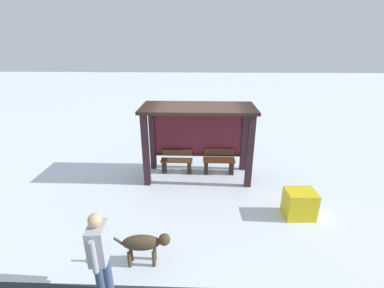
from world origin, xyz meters
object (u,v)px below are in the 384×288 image
object	(u,v)px
bus_shelter	(198,126)
dog	(145,243)
bench_center_inside	(219,163)
bench_left_inside	(177,163)
person_walking	(100,251)
grit_bin	(299,204)

from	to	relation	value
bus_shelter	dog	size ratio (longest dim) A/B	3.13
bench_center_inside	dog	size ratio (longest dim) A/B	0.96
bus_shelter	bench_left_inside	world-z (taller)	bus_shelter
person_walking	bench_center_inside	bearing A→B (deg)	65.04
bench_center_inside	grit_bin	bearing A→B (deg)	-51.31
bench_center_inside	grit_bin	xyz separation A→B (m)	(1.82, -2.27, 0.00)
bench_left_inside	dog	world-z (taller)	bench_left_inside
bench_left_inside	bench_center_inside	bearing A→B (deg)	-0.09
dog	grit_bin	bearing A→B (deg)	25.19
bench_left_inside	bench_center_inside	size ratio (longest dim) A/B	1.00
bus_shelter	grit_bin	xyz separation A→B (m)	(2.50, -2.17, -1.27)
bus_shelter	bench_center_inside	size ratio (longest dim) A/B	3.26
bench_center_inside	dog	bearing A→B (deg)	-112.64
bus_shelter	bench_center_inside	bearing A→B (deg)	8.16
bus_shelter	person_walking	xyz separation A→B (m)	(-1.47, -4.53, -0.66)
grit_bin	bench_left_inside	bearing A→B (deg)	144.44
bus_shelter	grit_bin	size ratio (longest dim) A/B	4.74
bus_shelter	person_walking	world-z (taller)	bus_shelter
person_walking	dog	xyz separation A→B (m)	(0.53, 0.74, -0.49)
bench_center_inside	grit_bin	distance (m)	2.91
bench_center_inside	dog	distance (m)	4.22
person_walking	grit_bin	size ratio (longest dim) A/B	2.34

